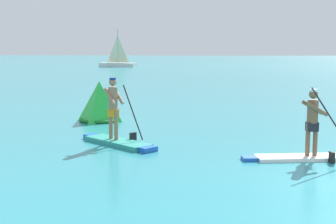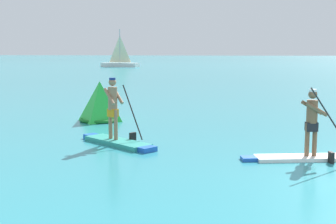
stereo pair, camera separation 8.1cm
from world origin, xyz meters
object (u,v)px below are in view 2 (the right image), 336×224
(paddleboarder_near_left, at_px, (117,131))
(paddleboarder_mid_center, at_px, (314,144))
(sailboat_left_horizon, at_px, (120,63))
(race_marker_buoy, at_px, (100,103))

(paddleboarder_near_left, bearing_deg, paddleboarder_mid_center, 25.96)
(paddleboarder_near_left, bearing_deg, sailboat_left_horizon, 141.90)
(race_marker_buoy, height_order, sailboat_left_horizon, sailboat_left_horizon)
(paddleboarder_mid_center, distance_m, race_marker_buoy, 8.62)
(paddleboarder_mid_center, xyz_separation_m, race_marker_buoy, (-6.86, 5.21, 0.28))
(sailboat_left_horizon, bearing_deg, paddleboarder_near_left, -61.80)
(race_marker_buoy, bearing_deg, paddleboarder_mid_center, -37.20)
(paddleboarder_mid_center, distance_m, sailboat_left_horizon, 63.19)
(paddleboarder_near_left, xyz_separation_m, paddleboarder_mid_center, (5.17, -1.10, -0.00))
(paddleboarder_mid_center, height_order, sailboat_left_horizon, sailboat_left_horizon)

